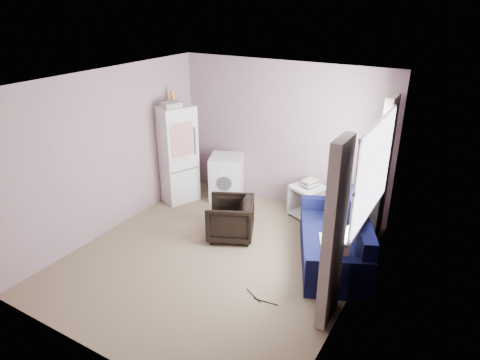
# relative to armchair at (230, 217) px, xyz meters

# --- Properties ---
(room) EXTENTS (3.84, 4.24, 2.54)m
(room) POSITION_rel_armchair_xyz_m (0.15, -0.60, 0.91)
(room) COLOR #806D54
(room) RESTS_ON ground
(armchair) EXTENTS (0.86, 0.88, 0.69)m
(armchair) POSITION_rel_armchair_xyz_m (0.00, 0.00, 0.00)
(armchair) COLOR black
(armchair) RESTS_ON ground
(fridge) EXTENTS (0.78, 0.78, 1.97)m
(fridge) POSITION_rel_armchair_xyz_m (-1.56, 0.70, 0.53)
(fridge) COLOR silver
(fridge) RESTS_ON ground
(washing_machine) EXTENTS (0.75, 0.75, 0.81)m
(washing_machine) POSITION_rel_armchair_xyz_m (-0.78, 1.15, 0.08)
(washing_machine) COLOR silver
(washing_machine) RESTS_ON ground
(side_table) EXTENTS (0.66, 0.66, 0.68)m
(side_table) POSITION_rel_armchair_xyz_m (0.77, 1.23, -0.03)
(side_table) COLOR #B9BBB6
(side_table) RESTS_ON ground
(sofa) EXTENTS (1.50, 1.99, 0.81)m
(sofa) POSITION_rel_armchair_xyz_m (1.61, 0.19, -0.05)
(sofa) COLOR #0C0F38
(sofa) RESTS_ON ground
(window_dressing) EXTENTS (0.17, 2.62, 2.18)m
(window_dressing) POSITION_rel_armchair_xyz_m (1.91, 0.09, 0.76)
(window_dressing) COLOR white
(window_dressing) RESTS_ON ground
(floor_cables) EXTENTS (0.49, 0.16, 0.01)m
(floor_cables) POSITION_rel_armchair_xyz_m (1.09, -1.08, -0.34)
(floor_cables) COLOR black
(floor_cables) RESTS_ON ground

